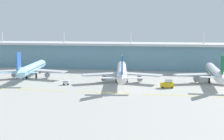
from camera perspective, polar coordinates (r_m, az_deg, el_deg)
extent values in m
plane|color=#A8A59E|center=(152.51, -0.50, -4.36)|extent=(600.00, 600.00, 0.00)
cube|color=#6693A8|center=(247.52, 3.72, 2.57)|extent=(280.00, 28.00, 18.86)
cube|color=silver|center=(246.78, 3.74, 4.95)|extent=(288.00, 34.00, 1.80)
cylinder|color=silver|center=(277.15, -20.20, 5.93)|extent=(0.90, 0.90, 9.00)
cylinder|color=silver|center=(253.60, -9.14, 6.17)|extent=(0.90, 0.90, 9.00)
cylinder|color=silver|center=(241.00, 3.60, 6.17)|extent=(0.90, 0.90, 9.00)
cylinder|color=silver|center=(241.08, 17.02, 5.84)|extent=(0.90, 0.90, 9.00)
cylinder|color=#9ED1EA|center=(204.89, -14.90, 0.38)|extent=(13.67, 50.09, 5.80)
cone|color=#9ED1EA|center=(230.69, -13.09, 1.25)|extent=(6.08, 4.83, 5.51)
cone|color=#9ED1EA|center=(178.32, -17.35, -0.42)|extent=(5.92, 7.33, 5.72)
cube|color=#2D5BB7|center=(178.48, -17.34, 1.68)|extent=(1.71, 6.43, 9.50)
cube|color=#9ED1EA|center=(180.62, -18.96, -0.45)|extent=(10.38, 4.75, 0.36)
cube|color=#9ED1EA|center=(177.17, -15.61, -0.47)|extent=(10.38, 4.75, 0.36)
cube|color=#B7BABF|center=(204.53, -18.46, -0.15)|extent=(24.05, 18.24, 0.70)
cylinder|color=gray|center=(205.87, -17.98, -0.86)|extent=(3.88, 4.95, 3.20)
cube|color=#B7BABF|center=(197.84, -11.89, -0.17)|extent=(24.91, 11.95, 0.70)
cylinder|color=gray|center=(199.90, -12.12, -0.90)|extent=(3.88, 4.95, 3.20)
cylinder|color=black|center=(223.37, -13.56, -0.19)|extent=(0.70, 0.70, 3.60)
cylinder|color=black|center=(203.60, -15.95, -1.05)|extent=(1.10, 1.10, 3.60)
cylinder|color=black|center=(201.83, -14.21, -1.06)|extent=(1.10, 1.10, 3.60)
cube|color=#2D5BB7|center=(204.84, -14.91, 0.49)|extent=(12.92, 45.18, 0.60)
cylinder|color=white|center=(183.80, 1.87, -0.20)|extent=(14.37, 58.68, 5.80)
cone|color=white|center=(214.76, 1.85, 0.98)|extent=(6.04, 4.77, 5.51)
cone|color=white|center=(151.76, 1.91, -1.47)|extent=(5.85, 7.28, 5.72)
cube|color=#19519E|center=(151.83, 1.92, 0.99)|extent=(1.64, 6.43, 9.50)
cube|color=white|center=(152.36, -0.16, -1.50)|extent=(10.36, 4.64, 0.36)
cube|color=white|center=(152.41, 3.98, -1.52)|extent=(10.36, 4.64, 0.36)
cube|color=#B7BABF|center=(179.97, -1.95, -0.79)|extent=(24.13, 18.04, 0.70)
cylinder|color=gray|center=(181.76, -1.54, -1.60)|extent=(3.83, 4.92, 3.20)
cube|color=#B7BABF|center=(180.06, 5.70, -0.83)|extent=(24.92, 12.22, 0.70)
cylinder|color=gray|center=(181.84, 5.28, -1.63)|extent=(3.83, 4.92, 3.20)
cylinder|color=black|center=(206.17, 1.85, -0.63)|extent=(0.70, 0.70, 3.60)
cylinder|color=black|center=(181.58, 0.86, -1.80)|extent=(1.10, 1.10, 3.60)
cylinder|color=black|center=(181.60, 2.88, -1.81)|extent=(1.10, 1.10, 3.60)
cube|color=#19519E|center=(183.74, 1.87, -0.08)|extent=(13.54, 52.90, 0.60)
cylinder|color=silver|center=(190.14, 18.91, -0.35)|extent=(6.93, 49.66, 5.80)
cone|color=silver|center=(216.49, 18.02, 0.65)|extent=(5.60, 4.12, 5.51)
cone|color=silver|center=(162.77, 20.17, -1.32)|extent=(5.08, 6.74, 5.72)
cube|color=#146B38|center=(162.90, 20.22, 0.98)|extent=(0.85, 6.41, 9.50)
cube|color=silver|center=(162.54, 18.22, -1.31)|extent=(10.07, 3.43, 0.36)
cube|color=#B7BABF|center=(184.76, 15.38, -0.85)|extent=(24.85, 14.84, 0.70)
cylinder|color=gray|center=(186.70, 15.68, -1.64)|extent=(3.30, 4.57, 3.20)
cylinder|color=black|center=(209.05, 18.21, -0.91)|extent=(0.70, 0.70, 3.60)
cylinder|color=black|center=(187.51, 17.99, -1.88)|extent=(1.10, 1.10, 3.60)
cylinder|color=black|center=(188.36, 19.93, -1.92)|extent=(1.10, 1.10, 3.60)
cube|color=#146B38|center=(190.09, 18.92, -0.23)|extent=(6.86, 44.71, 0.60)
cube|color=yellow|center=(163.33, -13.39, -3.75)|extent=(28.00, 0.70, 0.04)
cube|color=yellow|center=(153.09, -1.61, -4.31)|extent=(28.00, 0.70, 0.04)
cube|color=yellow|center=(150.03, 11.25, -4.72)|extent=(28.00, 0.70, 0.04)
cube|color=silver|center=(175.61, -8.72, -2.41)|extent=(3.83, 2.32, 1.60)
cube|color=silver|center=(175.41, -8.73, -2.04)|extent=(3.47, 2.26, 0.16)
cylinder|color=black|center=(175.21, -9.17, -2.71)|extent=(0.94, 0.48, 0.90)
cylinder|color=black|center=(176.77, -9.07, -2.61)|extent=(0.94, 0.48, 0.90)
cylinder|color=black|center=(174.75, -8.35, -2.72)|extent=(0.94, 0.48, 0.90)
cylinder|color=black|center=(176.32, -8.26, -2.62)|extent=(0.94, 0.48, 0.90)
cube|color=gold|center=(167.31, 10.43, -2.79)|extent=(7.56, 3.93, 2.60)
cylinder|color=silver|center=(167.08, 10.72, -2.04)|extent=(4.31, 2.73, 2.00)
cylinder|color=black|center=(165.95, 9.64, -3.31)|extent=(0.95, 0.52, 0.90)
cylinder|color=black|center=(168.21, 9.50, -3.16)|extent=(0.95, 0.52, 0.90)
cylinder|color=black|center=(166.94, 11.34, -3.29)|extent=(0.95, 0.52, 0.90)
cylinder|color=black|center=(169.19, 11.18, -3.13)|extent=(0.95, 0.52, 0.90)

